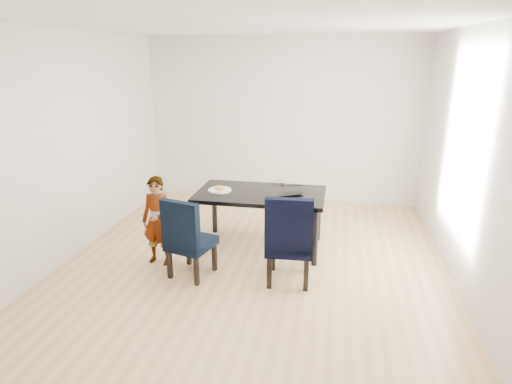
% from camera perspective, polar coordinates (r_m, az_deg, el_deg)
% --- Properties ---
extents(floor, '(4.50, 5.00, 0.01)m').
position_cam_1_polar(floor, '(5.20, -0.42, -9.68)').
color(floor, tan).
rests_on(floor, ground).
extents(ceiling, '(4.50, 5.00, 0.01)m').
position_cam_1_polar(ceiling, '(4.62, -0.50, 21.65)').
color(ceiling, white).
rests_on(ceiling, wall_back).
extents(wall_back, '(4.50, 0.01, 2.70)m').
position_cam_1_polar(wall_back, '(7.16, 3.51, 9.39)').
color(wall_back, silver).
rests_on(wall_back, ground).
extents(wall_front, '(4.50, 0.01, 2.70)m').
position_cam_1_polar(wall_front, '(2.45, -12.10, -7.93)').
color(wall_front, white).
rests_on(wall_front, ground).
extents(wall_left, '(0.01, 5.00, 2.70)m').
position_cam_1_polar(wall_left, '(5.62, -23.77, 5.57)').
color(wall_left, white).
rests_on(wall_left, ground).
extents(wall_right, '(0.01, 5.00, 2.70)m').
position_cam_1_polar(wall_right, '(4.84, 26.81, 3.39)').
color(wall_right, white).
rests_on(wall_right, ground).
extents(dining_table, '(1.60, 0.90, 0.75)m').
position_cam_1_polar(dining_table, '(5.49, 0.59, -3.78)').
color(dining_table, black).
rests_on(dining_table, floor).
extents(chair_left, '(0.55, 0.57, 0.94)m').
position_cam_1_polar(chair_left, '(4.84, -8.63, -5.86)').
color(chair_left, black).
rests_on(chair_left, floor).
extents(chair_right, '(0.52, 0.54, 1.02)m').
position_cam_1_polar(chair_right, '(4.66, 4.49, -6.06)').
color(chair_right, black).
rests_on(chair_right, floor).
extents(child, '(0.41, 0.29, 1.07)m').
position_cam_1_polar(child, '(5.16, -12.97, -3.78)').
color(child, orange).
rests_on(child, floor).
extents(plate, '(0.36, 0.36, 0.02)m').
position_cam_1_polar(plate, '(5.45, -4.85, 0.27)').
color(plate, white).
rests_on(plate, dining_table).
extents(sandwich, '(0.14, 0.08, 0.06)m').
position_cam_1_polar(sandwich, '(5.43, -4.87, 0.59)').
color(sandwich, '#C08F44').
rests_on(sandwich, plate).
extents(laptop, '(0.36, 0.33, 0.02)m').
position_cam_1_polar(laptop, '(5.31, 4.51, -0.16)').
color(laptop, black).
rests_on(laptop, dining_table).
extents(cable_tangle, '(0.17, 0.17, 0.01)m').
position_cam_1_polar(cable_tangle, '(5.66, 3.06, 0.92)').
color(cable_tangle, black).
rests_on(cable_tangle, dining_table).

